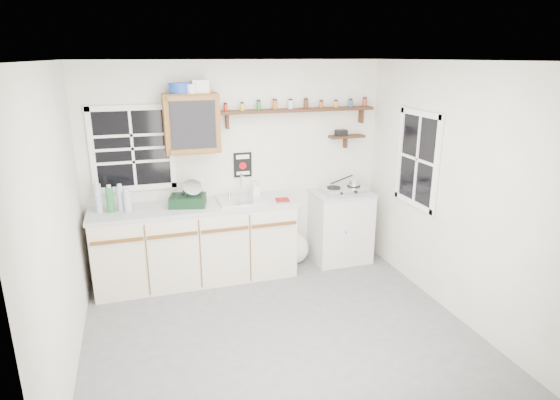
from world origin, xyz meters
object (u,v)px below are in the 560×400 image
(dish_rack, at_px, (189,197))
(hotplate, at_px, (344,189))
(main_cabinet, at_px, (197,242))
(right_cabinet, at_px, (340,226))
(spice_shelf, at_px, (299,110))
(upper_cabinet, at_px, (192,123))

(dish_rack, xyz_separation_m, hotplate, (1.91, 0.01, -0.07))
(main_cabinet, distance_m, right_cabinet, 1.84)
(right_cabinet, xyz_separation_m, spice_shelf, (-0.52, 0.19, 1.47))
(main_cabinet, xyz_separation_m, right_cabinet, (1.83, 0.03, -0.01))
(main_cabinet, bearing_deg, dish_rack, 179.79)
(right_cabinet, bearing_deg, hotplate, -52.05)
(hotplate, bearing_deg, dish_rack, 177.41)
(main_cabinet, distance_m, dish_rack, 0.56)
(main_cabinet, distance_m, spice_shelf, 1.98)
(right_cabinet, xyz_separation_m, upper_cabinet, (-1.80, 0.12, 1.37))
(upper_cabinet, height_order, spice_shelf, upper_cabinet)
(spice_shelf, bearing_deg, right_cabinet, -19.90)
(right_cabinet, relative_size, spice_shelf, 0.48)
(upper_cabinet, bearing_deg, spice_shelf, 3.10)
(right_cabinet, height_order, upper_cabinet, upper_cabinet)
(main_cabinet, bearing_deg, upper_cabinet, 76.32)
(main_cabinet, relative_size, right_cabinet, 2.54)
(main_cabinet, height_order, dish_rack, dish_rack)
(main_cabinet, bearing_deg, right_cabinet, 0.79)
(upper_cabinet, relative_size, hotplate, 1.16)
(main_cabinet, height_order, upper_cabinet, upper_cabinet)
(right_cabinet, height_order, dish_rack, dish_rack)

